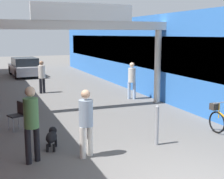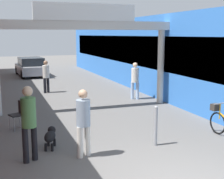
{
  "view_description": "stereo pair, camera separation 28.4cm",
  "coord_description": "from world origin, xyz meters",
  "px_view_note": "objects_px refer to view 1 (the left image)",
  "views": [
    {
      "loc": [
        -3.43,
        -4.66,
        2.96
      ],
      "look_at": [
        0.0,
        4.06,
        1.3
      ],
      "focal_mm": 50.0,
      "sensor_mm": 36.0,
      "label": 1
    },
    {
      "loc": [
        -3.16,
        -4.76,
        2.96
      ],
      "look_at": [
        0.0,
        4.06,
        1.3
      ],
      "focal_mm": 50.0,
      "sensor_mm": 36.0,
      "label": 2
    }
  ],
  "objects_px": {
    "pedestrian_carrying_crate": "(132,78)",
    "parked_car_silver": "(25,67)",
    "cafe_chair_black_nearer": "(18,113)",
    "pedestrian_companion": "(31,119)",
    "bollard_post_metal": "(157,125)",
    "pedestrian_elderly_walking": "(42,75)",
    "dog_on_leash": "(52,136)",
    "pedestrian_with_dog": "(86,119)"
  },
  "relations": [
    {
      "from": "pedestrian_carrying_crate",
      "to": "parked_car_silver",
      "type": "xyz_separation_m",
      "value": [
        -3.72,
        10.15,
        -0.33
      ]
    },
    {
      "from": "pedestrian_carrying_crate",
      "to": "cafe_chair_black_nearer",
      "type": "distance_m",
      "value": 6.13
    },
    {
      "from": "parked_car_silver",
      "to": "pedestrian_companion",
      "type": "bearing_deg",
      "value": -95.44
    },
    {
      "from": "parked_car_silver",
      "to": "pedestrian_carrying_crate",
      "type": "bearing_deg",
      "value": -69.89
    },
    {
      "from": "bollard_post_metal",
      "to": "cafe_chair_black_nearer",
      "type": "xyz_separation_m",
      "value": [
        -3.37,
        2.78,
        -0.02
      ]
    },
    {
      "from": "pedestrian_elderly_walking",
      "to": "dog_on_leash",
      "type": "distance_m",
      "value": 8.14
    },
    {
      "from": "pedestrian_carrying_crate",
      "to": "pedestrian_companion",
      "type": "bearing_deg",
      "value": -132.23
    },
    {
      "from": "pedestrian_with_dog",
      "to": "cafe_chair_black_nearer",
      "type": "distance_m",
      "value": 3.21
    },
    {
      "from": "pedestrian_with_dog",
      "to": "dog_on_leash",
      "type": "relative_size",
      "value": 2.24
    },
    {
      "from": "pedestrian_elderly_walking",
      "to": "dog_on_leash",
      "type": "bearing_deg",
      "value": -97.34
    },
    {
      "from": "bollard_post_metal",
      "to": "cafe_chair_black_nearer",
      "type": "height_order",
      "value": "bollard_post_metal"
    },
    {
      "from": "pedestrian_companion",
      "to": "pedestrian_carrying_crate",
      "type": "distance_m",
      "value": 7.79
    },
    {
      "from": "pedestrian_elderly_walking",
      "to": "dog_on_leash",
      "type": "height_order",
      "value": "pedestrian_elderly_walking"
    },
    {
      "from": "pedestrian_with_dog",
      "to": "pedestrian_companion",
      "type": "relative_size",
      "value": 0.93
    },
    {
      "from": "pedestrian_elderly_walking",
      "to": "pedestrian_companion",
      "type": "bearing_deg",
      "value": -100.43
    },
    {
      "from": "pedestrian_companion",
      "to": "dog_on_leash",
      "type": "distance_m",
      "value": 1.19
    },
    {
      "from": "pedestrian_companion",
      "to": "bollard_post_metal",
      "type": "bearing_deg",
      "value": -0.37
    },
    {
      "from": "pedestrian_carrying_crate",
      "to": "bollard_post_metal",
      "type": "height_order",
      "value": "pedestrian_carrying_crate"
    },
    {
      "from": "pedestrian_with_dog",
      "to": "parked_car_silver",
      "type": "height_order",
      "value": "pedestrian_with_dog"
    },
    {
      "from": "pedestrian_elderly_walking",
      "to": "dog_on_leash",
      "type": "xyz_separation_m",
      "value": [
        -1.04,
        -8.05,
        -0.62
      ]
    },
    {
      "from": "pedestrian_with_dog",
      "to": "pedestrian_elderly_walking",
      "type": "distance_m",
      "value": 8.93
    },
    {
      "from": "pedestrian_carrying_crate",
      "to": "pedestrian_elderly_walking",
      "type": "height_order",
      "value": "pedestrian_carrying_crate"
    },
    {
      "from": "pedestrian_companion",
      "to": "parked_car_silver",
      "type": "distance_m",
      "value": 15.99
    },
    {
      "from": "dog_on_leash",
      "to": "parked_car_silver",
      "type": "relative_size",
      "value": 0.18
    },
    {
      "from": "pedestrian_carrying_crate",
      "to": "parked_car_silver",
      "type": "bearing_deg",
      "value": 110.11
    },
    {
      "from": "dog_on_leash",
      "to": "bollard_post_metal",
      "type": "distance_m",
      "value": 2.81
    },
    {
      "from": "bollard_post_metal",
      "to": "parked_car_silver",
      "type": "relative_size",
      "value": 0.27
    },
    {
      "from": "pedestrian_with_dog",
      "to": "pedestrian_carrying_crate",
      "type": "height_order",
      "value": "pedestrian_carrying_crate"
    },
    {
      "from": "bollard_post_metal",
      "to": "parked_car_silver",
      "type": "height_order",
      "value": "parked_car_silver"
    },
    {
      "from": "bollard_post_metal",
      "to": "cafe_chair_black_nearer",
      "type": "relative_size",
      "value": 1.23
    },
    {
      "from": "dog_on_leash",
      "to": "bollard_post_metal",
      "type": "xyz_separation_m",
      "value": [
        2.7,
        -0.77,
        0.23
      ]
    },
    {
      "from": "pedestrian_companion",
      "to": "parked_car_silver",
      "type": "bearing_deg",
      "value": 84.56
    },
    {
      "from": "bollard_post_metal",
      "to": "pedestrian_elderly_walking",
      "type": "bearing_deg",
      "value": 100.65
    },
    {
      "from": "pedestrian_companion",
      "to": "pedestrian_elderly_walking",
      "type": "distance_m",
      "value": 8.94
    },
    {
      "from": "pedestrian_companion",
      "to": "dog_on_leash",
      "type": "height_order",
      "value": "pedestrian_companion"
    },
    {
      "from": "dog_on_leash",
      "to": "bollard_post_metal",
      "type": "height_order",
      "value": "bollard_post_metal"
    },
    {
      "from": "cafe_chair_black_nearer",
      "to": "parked_car_silver",
      "type": "xyz_separation_m",
      "value": [
        1.6,
        13.16,
        0.1
      ]
    },
    {
      "from": "parked_car_silver",
      "to": "cafe_chair_black_nearer",
      "type": "bearing_deg",
      "value": -96.95
    },
    {
      "from": "dog_on_leash",
      "to": "parked_car_silver",
      "type": "distance_m",
      "value": 15.2
    },
    {
      "from": "pedestrian_elderly_walking",
      "to": "parked_car_silver",
      "type": "distance_m",
      "value": 7.13
    },
    {
      "from": "pedestrian_with_dog",
      "to": "pedestrian_elderly_walking",
      "type": "relative_size",
      "value": 1.01
    },
    {
      "from": "parked_car_silver",
      "to": "pedestrian_with_dog",
      "type": "bearing_deg",
      "value": -90.9
    }
  ]
}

